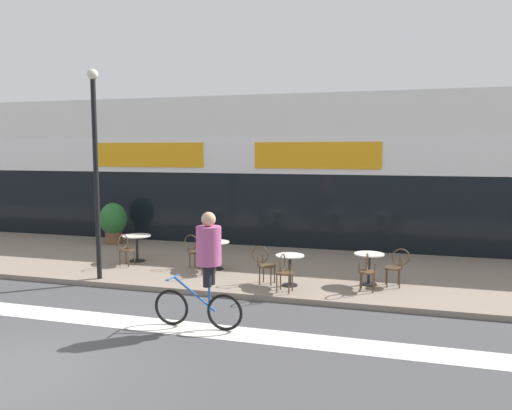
% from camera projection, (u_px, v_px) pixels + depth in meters
% --- Properties ---
extents(ground_plane, '(120.00, 120.00, 0.00)m').
position_uv_depth(ground_plane, '(9.00, 375.00, 7.33)').
color(ground_plane, '#424244').
extents(sidewalk_slab, '(40.00, 5.50, 0.12)m').
position_uv_depth(sidewalk_slab, '(198.00, 263.00, 14.25)').
color(sidewalk_slab, gray).
rests_on(sidewalk_slab, ground).
extents(storefront_facade, '(40.00, 4.06, 5.07)m').
position_uv_depth(storefront_facade, '(246.00, 171.00, 18.48)').
color(storefront_facade, silver).
rests_on(storefront_facade, ground).
extents(bike_lane_stripe, '(36.00, 0.70, 0.01)m').
position_uv_depth(bike_lane_stripe, '(104.00, 319.00, 9.71)').
color(bike_lane_stripe, silver).
rests_on(bike_lane_stripe, ground).
extents(bistro_table_0, '(0.80, 0.80, 0.75)m').
position_uv_depth(bistro_table_0, '(137.00, 242.00, 14.22)').
color(bistro_table_0, black).
rests_on(bistro_table_0, sidewalk_slab).
extents(bistro_table_1, '(0.72, 0.72, 0.75)m').
position_uv_depth(bistro_table_1, '(216.00, 249.00, 13.25)').
color(bistro_table_1, black).
rests_on(bistro_table_1, sidewalk_slab).
extents(bistro_table_2, '(0.67, 0.67, 0.73)m').
position_uv_depth(bistro_table_2, '(290.00, 264.00, 11.65)').
color(bistro_table_2, black).
rests_on(bistro_table_2, sidewalk_slab).
extents(bistro_table_3, '(0.70, 0.70, 0.75)m').
position_uv_depth(bistro_table_3, '(369.00, 262.00, 11.75)').
color(bistro_table_3, black).
rests_on(bistro_table_3, sidewalk_slab).
extents(cafe_chair_0_near, '(0.43, 0.59, 0.90)m').
position_uv_depth(cafe_chair_0_near, '(125.00, 247.00, 13.63)').
color(cafe_chair_0_near, '#4C3823').
rests_on(cafe_chair_0_near, sidewalk_slab).
extents(cafe_chair_1_near, '(0.45, 0.60, 0.90)m').
position_uv_depth(cafe_chair_1_near, '(208.00, 255.00, 12.65)').
color(cafe_chair_1_near, '#4C3823').
rests_on(cafe_chair_1_near, sidewalk_slab).
extents(cafe_chair_1_side, '(0.59, 0.43, 0.90)m').
position_uv_depth(cafe_chair_1_side, '(194.00, 249.00, 13.43)').
color(cafe_chair_1_side, '#4C3823').
rests_on(cafe_chair_1_side, sidewalk_slab).
extents(cafe_chair_2_near, '(0.43, 0.59, 0.90)m').
position_uv_depth(cafe_chair_2_near, '(284.00, 270.00, 11.06)').
color(cafe_chair_2_near, '#4C3823').
rests_on(cafe_chair_2_near, sidewalk_slab).
extents(cafe_chair_2_side, '(0.59, 0.43, 0.90)m').
position_uv_depth(cafe_chair_2_side, '(264.00, 262.00, 11.83)').
color(cafe_chair_2_side, '#4C3823').
rests_on(cafe_chair_2_side, sidewalk_slab).
extents(cafe_chair_3_near, '(0.41, 0.58, 0.90)m').
position_uv_depth(cafe_chair_3_near, '(367.00, 269.00, 11.15)').
color(cafe_chair_3_near, '#4C3823').
rests_on(cafe_chair_3_near, sidewalk_slab).
extents(cafe_chair_3_side, '(0.59, 0.44, 0.90)m').
position_uv_depth(cafe_chair_3_side, '(397.00, 265.00, 11.59)').
color(cafe_chair_3_side, '#4C3823').
rests_on(cafe_chair_3_side, sidewalk_slab).
extents(planter_pot, '(0.92, 0.92, 1.39)m').
position_uv_depth(planter_pot, '(113.00, 222.00, 16.88)').
color(planter_pot, brown).
rests_on(planter_pot, sidewalk_slab).
extents(lamp_post, '(0.26, 0.26, 5.08)m').
position_uv_depth(lamp_post, '(96.00, 160.00, 12.03)').
color(lamp_post, black).
rests_on(lamp_post, sidewalk_slab).
extents(cyclist_0, '(1.75, 0.48, 2.18)m').
position_uv_depth(cyclist_0, '(206.00, 261.00, 9.08)').
color(cyclist_0, black).
rests_on(cyclist_0, ground).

